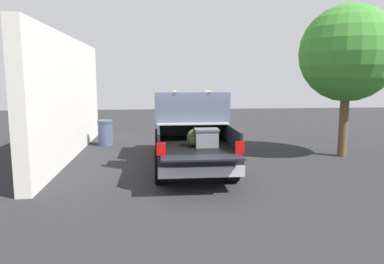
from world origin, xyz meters
name	(u,v)px	position (x,y,z in m)	size (l,w,h in m)	color
ground_plane	(190,166)	(0.00, 0.00, 0.00)	(40.00, 40.00, 0.00)	#262628
pickup_truck	(189,131)	(0.39, 0.00, 0.98)	(6.05, 2.06, 2.23)	black
building_facade	(69,97)	(1.88, 3.85, 1.95)	(9.06, 0.36, 3.89)	silver
tree_background	(348,54)	(0.84, -5.17, 3.35)	(3.08, 3.08, 4.90)	brown
trash_can	(105,133)	(3.61, 2.95, 0.50)	(0.60, 0.60, 0.98)	#3F4C66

